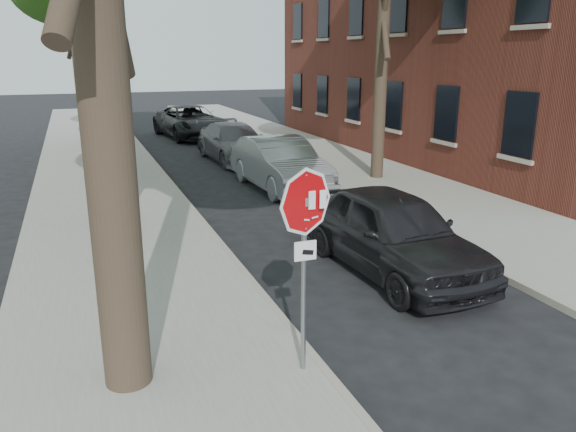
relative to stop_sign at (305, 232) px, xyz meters
name	(u,v)px	position (x,y,z in m)	size (l,w,h in m)	color
ground	(352,366)	(0.70, 0.03, -1.95)	(120.00, 120.00, 0.00)	black
sidewalk_left	(102,186)	(-1.80, 12.03, -1.89)	(4.00, 55.00, 0.12)	gray
sidewalk_right	(349,168)	(6.70, 12.03, -1.89)	(4.00, 55.00, 0.12)	gray
curb_left	(169,181)	(0.25, 12.03, -1.88)	(0.12, 55.00, 0.13)	#9E9384
curb_right	(296,171)	(4.65, 12.03, -1.88)	(0.12, 55.00, 0.13)	#9E9384
stop_sign	(305,232)	(0.00, 0.00, 0.00)	(0.76, 0.34, 2.61)	gray
car_a	(392,232)	(2.94, 2.82, -1.16)	(1.85, 4.60, 1.57)	black
car_b	(280,164)	(3.30, 9.97, -1.17)	(1.66, 4.75, 1.57)	gray
car_c	(234,142)	(3.30, 15.12, -1.23)	(2.01, 4.94, 1.43)	#535257
car_d	(191,122)	(3.01, 22.12, -1.17)	(2.59, 5.62, 1.56)	black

